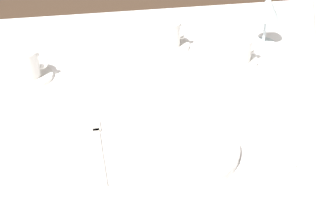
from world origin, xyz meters
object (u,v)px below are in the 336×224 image
fork_outer (99,148)px  coffee_cup_far (25,64)px  napkin_folded (309,13)px  dinner_knife (250,138)px  coffee_cup_right (168,33)px  dinner_plate (178,147)px  spoon_tea (281,128)px  wine_glass_centre (267,10)px  coffee_cup_left (237,49)px  spoon_soup (259,131)px  spoon_dessert (272,129)px

fork_outer → coffee_cup_far: (-0.17, 0.34, 0.04)m
fork_outer → napkin_folded: bearing=34.4°
dinner_knife → coffee_cup_right: bearing=101.6°
dinner_plate → fork_outer: size_ratio=1.18×
spoon_tea → wine_glass_centre: size_ratio=1.41×
dinner_plate → fork_outer: (-0.17, 0.04, -0.01)m
dinner_plate → coffee_cup_right: (0.07, 0.49, 0.04)m
napkin_folded → coffee_cup_left: bearing=-153.5°
fork_outer → coffee_cup_right: size_ratio=2.25×
coffee_cup_left → coffee_cup_right: 0.22m
spoon_soup → coffee_cup_left: (0.05, 0.33, 0.04)m
dinner_knife → spoon_soup: size_ratio=1.04×
coffee_cup_right → dinner_plate: bearing=-97.8°
spoon_soup → spoon_tea: (0.05, -0.00, 0.00)m
coffee_cup_far → napkin_folded: (0.85, 0.13, 0.03)m
coffee_cup_right → wine_glass_centre: 0.30m
dinner_knife → wine_glass_centre: (0.20, 0.46, 0.11)m
dinner_plate → spoon_dessert: dinner_plate is taller
coffee_cup_left → coffee_cup_right: bearing=144.0°
fork_outer → dinner_knife: bearing=-3.6°
dinner_plate → coffee_cup_far: (-0.34, 0.37, 0.04)m
spoon_soup → spoon_dessert: (0.03, 0.00, 0.00)m
fork_outer → spoon_soup: size_ratio=1.02×
spoon_soup → coffee_cup_far: bearing=147.8°
coffee_cup_left → napkin_folded: (0.27, 0.13, 0.04)m
spoon_tea → napkin_folded: napkin_folded is taller
dinner_knife → coffee_cup_right: 0.49m
spoon_tea → dinner_knife: bearing=-165.5°
dinner_plate → dinner_knife: 0.17m
fork_outer → coffee_cup_right: coffee_cup_right is taller
spoon_dessert → wine_glass_centre: wine_glass_centre is taller
spoon_tea → dinner_plate: bearing=-171.9°
coffee_cup_right → coffee_cup_left: bearing=-36.0°
spoon_tea → wine_glass_centre: 0.47m
spoon_soup → wine_glass_centre: wine_glass_centre is taller
dinner_knife → spoon_dessert: spoon_dessert is taller
coffee_cup_far → wine_glass_centre: 0.72m
spoon_dessert → spoon_tea: size_ratio=0.98×
fork_outer → spoon_soup: (0.36, 0.00, 0.00)m
dinner_plate → spoon_tea: bearing=8.1°
dinner_plate → wine_glass_centre: (0.36, 0.47, 0.10)m
coffee_cup_right → napkin_folded: (0.45, 0.01, 0.03)m
wine_glass_centre → spoon_tea: bearing=-104.8°
coffee_cup_left → napkin_folded: 0.30m
spoon_dessert → wine_glass_centre: bearing=72.6°
coffee_cup_far → napkin_folded: napkin_folded is taller
spoon_soup → spoon_dessert: same height
spoon_tea → coffee_cup_right: (-0.18, 0.46, 0.04)m
spoon_soup → napkin_folded: size_ratio=1.41×
spoon_soup → wine_glass_centre: 0.48m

